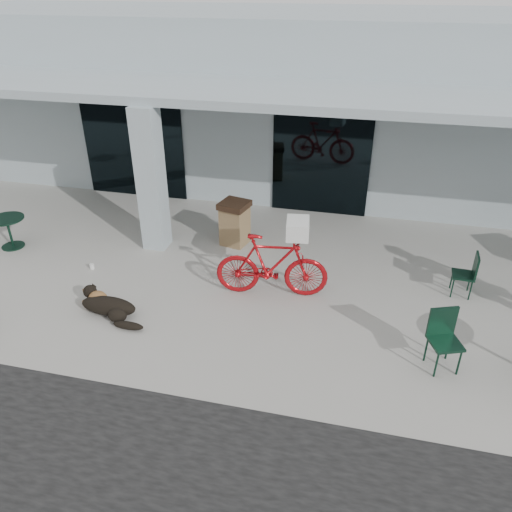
% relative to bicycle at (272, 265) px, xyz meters
% --- Properties ---
extents(ground, '(80.00, 80.00, 0.00)m').
position_rel_bicycle_xyz_m(ground, '(-1.42, -0.95, -0.63)').
color(ground, '#A4A19A').
rests_on(ground, ground).
extents(building, '(22.00, 7.00, 4.50)m').
position_rel_bicycle_xyz_m(building, '(-1.42, 7.55, 1.62)').
color(building, '#9EAEB3').
rests_on(building, ground).
extents(storefront_glass_left, '(2.80, 0.06, 2.70)m').
position_rel_bicycle_xyz_m(storefront_glass_left, '(-4.62, 4.03, 0.72)').
color(storefront_glass_left, black).
rests_on(storefront_glass_left, ground).
extents(storefront_glass_right, '(2.40, 0.06, 2.70)m').
position_rel_bicycle_xyz_m(storefront_glass_right, '(0.38, 4.03, 0.72)').
color(storefront_glass_right, black).
rests_on(storefront_glass_right, ground).
extents(column, '(0.50, 0.50, 3.12)m').
position_rel_bicycle_xyz_m(column, '(-2.92, 1.35, 0.93)').
color(column, '#9EAEB3').
rests_on(column, ground).
extents(overhang, '(22.00, 2.80, 0.18)m').
position_rel_bicycle_xyz_m(overhang, '(-1.42, 2.65, 2.58)').
color(overhang, '#9EAEB3').
rests_on(overhang, column).
extents(bicycle, '(2.17, 0.88, 1.27)m').
position_rel_bicycle_xyz_m(bicycle, '(0.00, 0.00, 0.00)').
color(bicycle, '#B10E14').
rests_on(bicycle, ground).
extents(laundry_basket, '(0.47, 0.59, 0.32)m').
position_rel_bicycle_xyz_m(laundry_basket, '(0.45, 0.06, 0.79)').
color(laundry_basket, white).
rests_on(laundry_basket, bicycle).
extents(dog, '(1.26, 0.86, 0.40)m').
position_rel_bicycle_xyz_m(dog, '(-2.71, -1.33, -0.43)').
color(dog, black).
rests_on(dog, ground).
extents(cup_near_dog, '(0.11, 0.11, 0.11)m').
position_rel_bicycle_xyz_m(cup_near_dog, '(-3.84, 0.05, -0.58)').
color(cup_near_dog, white).
rests_on(cup_near_dog, ground).
extents(cafe_table_near, '(0.93, 0.93, 0.71)m').
position_rel_bicycle_xyz_m(cafe_table_near, '(-6.08, 0.52, -0.28)').
color(cafe_table_near, '#102F21').
rests_on(cafe_table_near, ground).
extents(cafe_chair_far_a, '(0.60, 0.62, 1.00)m').
position_rel_bicycle_xyz_m(cafe_chair_far_a, '(2.99, -1.41, -0.13)').
color(cafe_chair_far_a, '#102F21').
rests_on(cafe_chair_far_a, ground).
extents(cafe_chair_far_b, '(0.46, 0.42, 0.88)m').
position_rel_bicycle_xyz_m(cafe_chair_far_b, '(3.52, 0.84, -0.19)').
color(cafe_chair_far_b, '#102F21').
rests_on(cafe_chair_far_b, ground).
extents(trash_receptacle, '(0.72, 0.72, 1.02)m').
position_rel_bicycle_xyz_m(trash_receptacle, '(-1.23, 1.85, -0.13)').
color(trash_receptacle, olive).
rests_on(trash_receptacle, ground).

